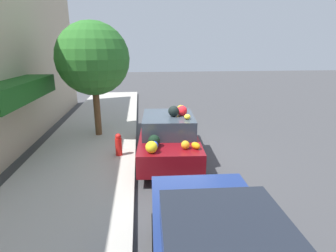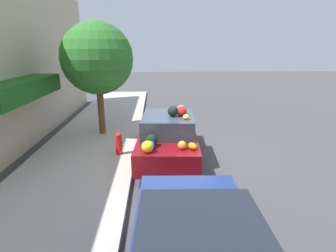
% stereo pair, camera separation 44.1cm
% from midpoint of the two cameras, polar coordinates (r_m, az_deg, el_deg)
% --- Properties ---
extents(ground_plane, '(60.00, 60.00, 0.00)m').
position_cam_midpoint_polar(ground_plane, '(8.37, -1.02, -6.89)').
color(ground_plane, '#424244').
extents(sidewalk_curb, '(24.00, 3.20, 0.15)m').
position_cam_midpoint_polar(sidewalk_curb, '(8.56, -19.47, -6.82)').
color(sidewalk_curb, '#B2ADA3').
rests_on(sidewalk_curb, ground).
extents(street_tree, '(2.58, 2.58, 4.11)m').
position_cam_midpoint_polar(street_tree, '(9.97, -17.28, 13.77)').
color(street_tree, brown).
rests_on(street_tree, sidewalk_curb).
extents(fire_hydrant, '(0.20, 0.20, 0.70)m').
position_cam_midpoint_polar(fire_hydrant, '(8.23, -12.24, -3.99)').
color(fire_hydrant, red).
rests_on(fire_hydrant, sidewalk_curb).
extents(art_car, '(4.02, 1.95, 1.74)m').
position_cam_midpoint_polar(art_car, '(8.05, -1.54, -2.21)').
color(art_car, maroon).
rests_on(art_car, ground).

